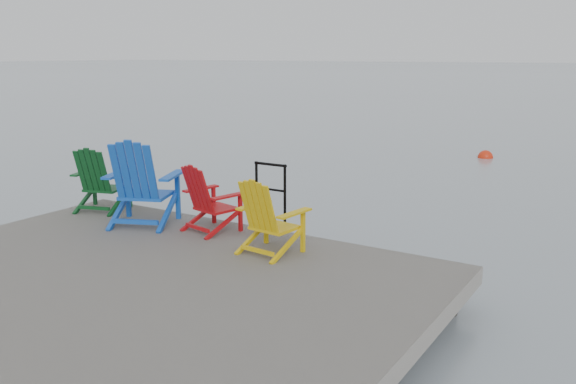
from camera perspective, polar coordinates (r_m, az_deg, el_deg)
The scene contains 8 objects.
ground at distance 6.63m, azimuth -15.53°, elevation -12.41°, with size 400.00×400.00×0.00m, color gray.
dock at distance 6.49m, azimuth -15.71°, elevation -9.62°, with size 6.00×5.00×1.40m.
handrail at distance 7.91m, azimuth -1.65°, elevation 0.19°, with size 0.48×0.04×0.90m.
chair_green at distance 9.33m, azimuth -17.20°, elevation 1.17°, with size 0.89×0.85×0.95m.
chair_blue at distance 8.37m, azimuth -13.57°, elevation 0.88°, with size 1.14×1.09×1.17m.
chair_red at distance 7.94m, azimuth -7.41°, elevation -0.56°, with size 0.81×0.77×0.89m.
chair_yellow at distance 7.00m, azimuth -1.86°, elevation -2.27°, with size 0.76×0.71×0.89m.
buoy_a at distance 17.46m, azimuth 17.98°, elevation 3.07°, with size 0.41×0.41×0.41m, color red.
Camera 1 is at (4.51, -3.98, 2.77)m, focal length 38.00 mm.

